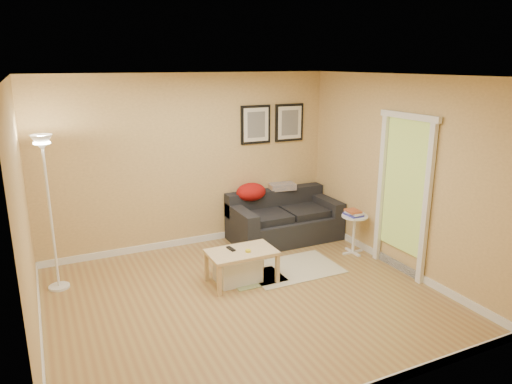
{
  "coord_description": "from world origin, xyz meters",
  "views": [
    {
      "loc": [
        -2.09,
        -4.68,
        2.74
      ],
      "look_at": [
        0.55,
        0.85,
        1.05
      ],
      "focal_mm": 33.12,
      "sensor_mm": 36.0,
      "label": 1
    }
  ],
  "objects_px": {
    "book_stack": "(354,213)",
    "storage_bin": "(238,269)",
    "floor_lamp": "(51,218)",
    "coffee_table": "(242,266)",
    "sofa": "(285,217)",
    "side_table": "(354,234)"
  },
  "relations": [
    {
      "from": "coffee_table",
      "to": "side_table",
      "type": "relative_size",
      "value": 1.47
    },
    {
      "from": "sofa",
      "to": "side_table",
      "type": "relative_size",
      "value": 2.9
    },
    {
      "from": "coffee_table",
      "to": "book_stack",
      "type": "relative_size",
      "value": 3.3
    },
    {
      "from": "book_stack",
      "to": "storage_bin",
      "type": "bearing_deg",
      "value": -157.98
    },
    {
      "from": "coffee_table",
      "to": "storage_bin",
      "type": "bearing_deg",
      "value": 119.06
    },
    {
      "from": "sofa",
      "to": "floor_lamp",
      "type": "distance_m",
      "value": 3.43
    },
    {
      "from": "coffee_table",
      "to": "book_stack",
      "type": "height_order",
      "value": "book_stack"
    },
    {
      "from": "coffee_table",
      "to": "book_stack",
      "type": "bearing_deg",
      "value": -4.08
    },
    {
      "from": "floor_lamp",
      "to": "book_stack",
      "type": "bearing_deg",
      "value": -9.24
    },
    {
      "from": "side_table",
      "to": "floor_lamp",
      "type": "relative_size",
      "value": 0.3
    },
    {
      "from": "storage_bin",
      "to": "book_stack",
      "type": "bearing_deg",
      "value": 4.08
    },
    {
      "from": "sofa",
      "to": "storage_bin",
      "type": "relative_size",
      "value": 3.01
    },
    {
      "from": "side_table",
      "to": "book_stack",
      "type": "height_order",
      "value": "book_stack"
    },
    {
      "from": "coffee_table",
      "to": "side_table",
      "type": "distance_m",
      "value": 1.89
    },
    {
      "from": "coffee_table",
      "to": "side_table",
      "type": "height_order",
      "value": "side_table"
    },
    {
      "from": "sofa",
      "to": "book_stack",
      "type": "relative_size",
      "value": 6.51
    },
    {
      "from": "sofa",
      "to": "floor_lamp",
      "type": "relative_size",
      "value": 0.87
    },
    {
      "from": "sofa",
      "to": "book_stack",
      "type": "distance_m",
      "value": 1.15
    },
    {
      "from": "floor_lamp",
      "to": "storage_bin",
      "type": "bearing_deg",
      "value": -20.51
    },
    {
      "from": "side_table",
      "to": "book_stack",
      "type": "distance_m",
      "value": 0.33
    },
    {
      "from": "sofa",
      "to": "coffee_table",
      "type": "height_order",
      "value": "sofa"
    },
    {
      "from": "coffee_table",
      "to": "floor_lamp",
      "type": "relative_size",
      "value": 0.44
    }
  ]
}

